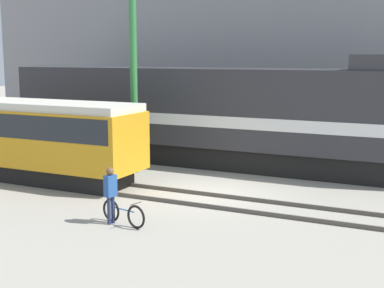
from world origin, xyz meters
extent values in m
plane|color=#9E998C|center=(0.00, 0.00, 0.00)|extent=(120.00, 120.00, 0.00)
cube|color=#47423D|center=(0.00, -1.82, 0.07)|extent=(60.00, 0.07, 0.14)
cube|color=#47423D|center=(0.00, -0.39, 0.07)|extent=(60.00, 0.07, 0.14)
cube|color=#47423D|center=(0.00, 4.17, 0.07)|extent=(60.00, 0.07, 0.14)
cube|color=#47423D|center=(0.00, 5.60, 0.07)|extent=(60.00, 0.07, 0.14)
cube|color=gray|center=(0.00, 12.69, 5.14)|extent=(39.22, 6.00, 10.29)
cube|color=black|center=(-2.65, 4.89, 0.50)|extent=(17.78, 2.55, 1.00)
cube|color=#2D2D33|center=(-2.65, 4.89, 2.72)|extent=(19.33, 3.00, 3.43)
cube|color=white|center=(-2.65, 4.89, 2.20)|extent=(18.94, 3.04, 0.50)
cube|color=black|center=(-7.41, -1.11, 0.35)|extent=(8.21, 2.00, 0.70)
cube|color=orange|center=(-7.41, -1.11, 1.80)|extent=(9.33, 2.50, 2.20)
cube|color=#1E2328|center=(-7.41, -1.11, 2.35)|extent=(8.95, 2.54, 0.90)
cube|color=beige|center=(-7.41, -1.11, 3.05)|extent=(9.14, 2.38, 0.30)
torus|color=black|center=(-0.42, -4.65, 0.35)|extent=(0.70, 0.23, 0.70)
torus|color=black|center=(-1.46, -4.41, 0.35)|extent=(0.70, 0.23, 0.70)
cylinder|color=#1E4C99|center=(-0.94, -4.53, 0.47)|extent=(0.89, 0.24, 0.04)
cylinder|color=#1E4C99|center=(-1.31, -4.44, 0.51)|extent=(0.03, 0.03, 0.32)
cylinder|color=#262626|center=(-0.42, -4.65, 0.75)|extent=(0.12, 0.43, 0.02)
cylinder|color=#232D4C|center=(-1.32, -4.51, 0.42)|extent=(0.11, 0.11, 0.84)
cylinder|color=#232D4C|center=(-1.36, -4.66, 0.42)|extent=(0.11, 0.11, 0.84)
cube|color=#264C8C|center=(-1.34, -4.59, 1.17)|extent=(0.30, 0.40, 0.65)
sphere|color=brown|center=(-1.34, -4.59, 1.61)|extent=(0.23, 0.23, 0.23)
cylinder|color=#2D7238|center=(-4.51, 1.89, 3.73)|extent=(0.30, 0.30, 7.46)
camera|label=1|loc=(7.57, -17.43, 4.98)|focal=50.00mm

